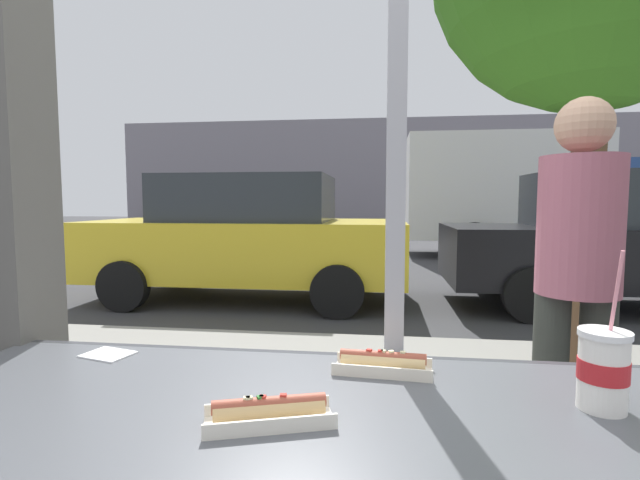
{
  "coord_description": "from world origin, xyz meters",
  "views": [
    {
      "loc": [
        -0.04,
        -1.17,
        1.38
      ],
      "look_at": [
        -0.54,
        2.68,
        1.05
      ],
      "focal_mm": 26.02,
      "sensor_mm": 36.0,
      "label": 1
    }
  ],
  "objects_px": {
    "hotdog_tray_near": "(269,411)",
    "box_truck": "(528,191)",
    "hotdog_tray_far": "(383,363)",
    "parked_car_yellow": "(249,237)",
    "parked_car_black": "(625,241)",
    "pedestrian": "(577,272)",
    "soda_cup_left": "(603,369)"
  },
  "relations": [
    {
      "from": "hotdog_tray_near",
      "to": "box_truck",
      "type": "height_order",
      "value": "box_truck"
    },
    {
      "from": "hotdog_tray_far",
      "to": "parked_car_yellow",
      "type": "xyz_separation_m",
      "value": [
        -1.84,
        5.22,
        -0.12
      ]
    },
    {
      "from": "parked_car_black",
      "to": "parked_car_yellow",
      "type": "bearing_deg",
      "value": 180.0
    },
    {
      "from": "hotdog_tray_near",
      "to": "pedestrian",
      "type": "height_order",
      "value": "pedestrian"
    },
    {
      "from": "parked_car_black",
      "to": "box_truck",
      "type": "bearing_deg",
      "value": 84.6
    },
    {
      "from": "hotdog_tray_far",
      "to": "box_truck",
      "type": "xyz_separation_m",
      "value": [
        3.63,
        11.07,
        0.62
      ]
    },
    {
      "from": "hotdog_tray_far",
      "to": "parked_car_black",
      "type": "relative_size",
      "value": 0.05
    },
    {
      "from": "soda_cup_left",
      "to": "parked_car_yellow",
      "type": "distance_m",
      "value": 5.82
    },
    {
      "from": "parked_car_yellow",
      "to": "pedestrian",
      "type": "relative_size",
      "value": 2.66
    },
    {
      "from": "soda_cup_left",
      "to": "pedestrian",
      "type": "height_order",
      "value": "pedestrian"
    },
    {
      "from": "hotdog_tray_near",
      "to": "parked_car_black",
      "type": "relative_size",
      "value": 0.06
    },
    {
      "from": "parked_car_black",
      "to": "pedestrian",
      "type": "distance_m",
      "value": 4.89
    },
    {
      "from": "hotdog_tray_near",
      "to": "parked_car_black",
      "type": "distance_m",
      "value": 6.41
    },
    {
      "from": "hotdog_tray_near",
      "to": "box_truck",
      "type": "distance_m",
      "value": 12.0
    },
    {
      "from": "parked_car_black",
      "to": "pedestrian",
      "type": "xyz_separation_m",
      "value": [
        -2.29,
        -4.31,
        0.21
      ]
    },
    {
      "from": "hotdog_tray_far",
      "to": "box_truck",
      "type": "distance_m",
      "value": 11.67
    },
    {
      "from": "parked_car_yellow",
      "to": "box_truck",
      "type": "distance_m",
      "value": 8.04
    },
    {
      "from": "box_truck",
      "to": "parked_car_black",
      "type": "bearing_deg",
      "value": -95.4
    },
    {
      "from": "hotdog_tray_near",
      "to": "hotdog_tray_far",
      "type": "bearing_deg",
      "value": 54.03
    },
    {
      "from": "parked_car_yellow",
      "to": "pedestrian",
      "type": "xyz_separation_m",
      "value": [
        2.63,
        -4.31,
        0.21
      ]
    },
    {
      "from": "soda_cup_left",
      "to": "hotdog_tray_near",
      "type": "relative_size",
      "value": 1.25
    },
    {
      "from": "hotdog_tray_far",
      "to": "parked_car_yellow",
      "type": "distance_m",
      "value": 5.54
    },
    {
      "from": "parked_car_black",
      "to": "hotdog_tray_near",
      "type": "bearing_deg",
      "value": -120.81
    },
    {
      "from": "soda_cup_left",
      "to": "hotdog_tray_far",
      "type": "relative_size",
      "value": 1.32
    },
    {
      "from": "hotdog_tray_near",
      "to": "pedestrian",
      "type": "distance_m",
      "value": 1.56
    },
    {
      "from": "soda_cup_left",
      "to": "parked_car_black",
      "type": "bearing_deg",
      "value": 63.64
    },
    {
      "from": "hotdog_tray_far",
      "to": "pedestrian",
      "type": "height_order",
      "value": "pedestrian"
    },
    {
      "from": "parked_car_yellow",
      "to": "parked_car_black",
      "type": "distance_m",
      "value": 4.92
    },
    {
      "from": "parked_car_yellow",
      "to": "pedestrian",
      "type": "height_order",
      "value": "pedestrian"
    },
    {
      "from": "box_truck",
      "to": "pedestrian",
      "type": "height_order",
      "value": "box_truck"
    },
    {
      "from": "hotdog_tray_far",
      "to": "box_truck",
      "type": "relative_size",
      "value": 0.04
    },
    {
      "from": "parked_car_yellow",
      "to": "box_truck",
      "type": "relative_size",
      "value": 0.69
    }
  ]
}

